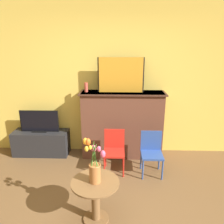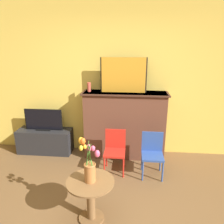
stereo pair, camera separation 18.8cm
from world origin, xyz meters
name	(u,v)px [view 1 (the left image)]	position (x,y,z in m)	size (l,w,h in m)	color
wall_back	(115,81)	(0.00, 2.13, 1.35)	(8.00, 0.06, 2.70)	#EAC651
fireplace_mantel	(122,124)	(0.14, 1.91, 0.61)	(1.47, 0.43, 1.19)	brown
painting	(121,75)	(0.11, 1.91, 1.48)	(0.78, 0.03, 0.58)	black
mantel_candle	(86,87)	(-0.48, 1.91, 1.27)	(0.06, 0.06, 0.16)	#CC4C3D
tv_stand	(41,143)	(-1.35, 1.90, 0.22)	(1.00, 0.37, 0.45)	#232326
tv_monitor	(39,122)	(-1.35, 1.90, 0.64)	(0.70, 0.12, 0.40)	black
chair_red	(114,148)	(0.01, 1.39, 0.39)	(0.33, 0.33, 0.67)	red
chair_blue	(151,150)	(0.60, 1.34, 0.39)	(0.33, 0.33, 0.67)	#2D4C99
side_table	(96,195)	(-0.17, 0.31, 0.34)	(0.54, 0.54, 0.52)	brown
vase_tulips	(94,166)	(-0.18, 0.31, 0.72)	(0.25, 0.18, 0.53)	#AD6B38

